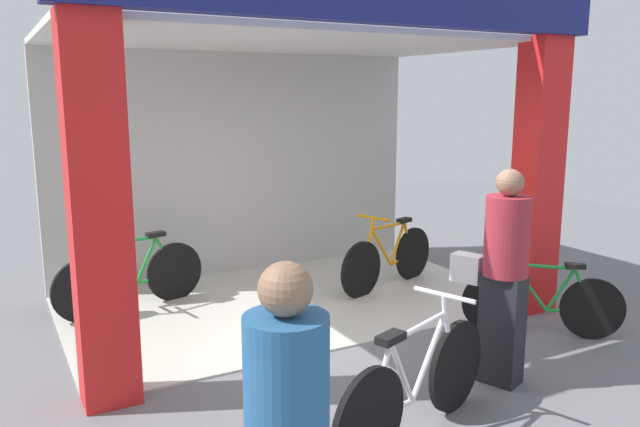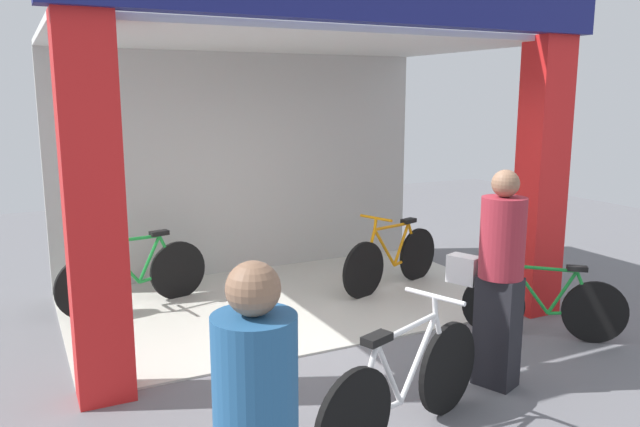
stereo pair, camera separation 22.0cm
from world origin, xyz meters
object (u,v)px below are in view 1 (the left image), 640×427
Objects in this scene: bicycle_parked_0 at (416,386)px; bicycle_inside_0 at (132,277)px; bicycle_parked_1 at (543,302)px; bicycle_inside_1 at (389,258)px; pedestrian_0 at (503,274)px.

bicycle_inside_0 is at bearing 107.68° from bicycle_parked_0.
bicycle_parked_1 is (2.23, 0.93, -0.05)m from bicycle_parked_0.
bicycle_inside_0 reaches higher than bicycle_inside_1.
pedestrian_0 is (2.28, -3.19, 0.54)m from bicycle_inside_0.
bicycle_inside_1 reaches higher than bicycle_parked_1.
bicycle_inside_0 is 4.29m from bicycle_parked_1.
bicycle_parked_0 reaches higher than bicycle_parked_1.
pedestrian_0 is at bearing 18.98° from bicycle_parked_0.
pedestrian_0 is (-0.65, -2.54, 0.54)m from bicycle_inside_1.
bicycle_parked_0 is at bearing -161.02° from pedestrian_0.
bicycle_inside_1 is at bearing -12.63° from bicycle_inside_0.
bicycle_inside_0 is 1.01× the size of bicycle_parked_0.
pedestrian_0 is at bearing -104.36° from bicycle_inside_1.
pedestrian_0 reaches higher than bicycle_inside_1.
bicycle_inside_1 is 1.35× the size of bicycle_parked_1.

